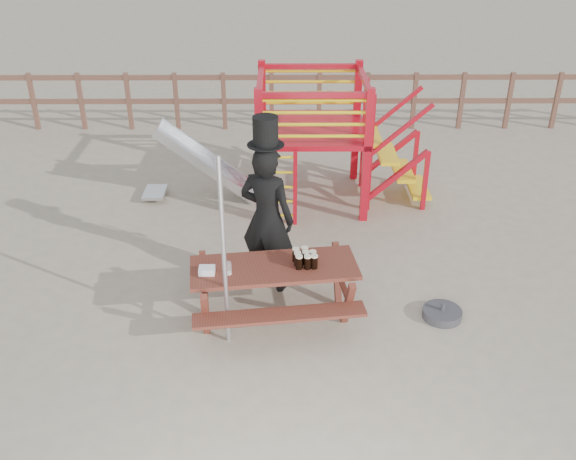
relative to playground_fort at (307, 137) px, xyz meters
The scene contains 10 objects.
ground 3.74m from the playground_fort, 91.99° to the right, with size 60.00×60.00×0.00m, color tan.
back_fence 3.44m from the playground_fort, 92.08° to the left, with size 15.09×0.09×1.20m.
playground_fort is the anchor object (origin of this frame).
picnic_table 3.45m from the playground_fort, 98.07° to the right, with size 2.09×1.57×0.75m.
man_with_hat 2.68m from the playground_fort, 102.35° to the right, with size 0.84×0.72×2.30m.
metal_pole 3.92m from the playground_fort, 104.87° to the right, with size 0.05×0.05×2.29m, color #B2B2B7.
parasol_base 3.84m from the playground_fort, 65.07° to the right, with size 0.48×0.48×0.20m.
paper_bag 3.74m from the playground_fort, 109.36° to the right, with size 0.18×0.14×0.08m, color white.
stout_pints 3.35m from the playground_fort, 92.09° to the right, with size 0.29×0.27×0.17m.
empty_glasses 3.68m from the playground_fort, 105.72° to the right, with size 0.08×0.08×0.15m.
Camera 1 is at (-0.22, -6.11, 4.69)m, focal length 40.00 mm.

